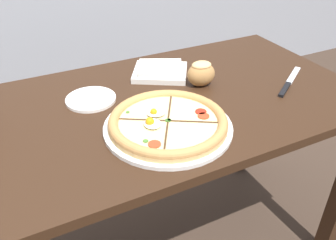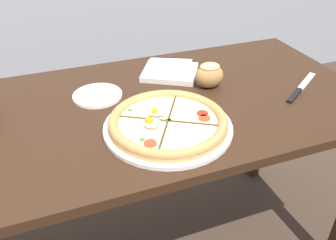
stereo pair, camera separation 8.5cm
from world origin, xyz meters
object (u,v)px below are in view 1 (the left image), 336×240
at_px(bread_piece_mid, 201,73).
at_px(knife_main, 290,81).
at_px(napkin_folded, 160,71).
at_px(side_saucer, 91,99).
at_px(dining_table, 134,135).
at_px(pizza, 168,123).

relative_size(bread_piece_mid, knife_main, 0.49).
relative_size(napkin_folded, side_saucer, 1.53).
height_order(napkin_folded, bread_piece_mid, bread_piece_mid).
xyz_separation_m(dining_table, bread_piece_mid, (0.27, 0.04, 0.15)).
bearing_deg(side_saucer, napkin_folded, 14.01).
bearing_deg(dining_table, knife_main, -8.49).
xyz_separation_m(pizza, knife_main, (0.51, 0.07, -0.02)).
bearing_deg(knife_main, side_saucer, 129.94).
bearing_deg(bread_piece_mid, dining_table, -171.72).
bearing_deg(bread_piece_mid, knife_main, -22.91).
height_order(napkin_folded, side_saucer, napkin_folded).
distance_m(pizza, knife_main, 0.52).
height_order(napkin_folded, knife_main, napkin_folded).
height_order(dining_table, knife_main, knife_main).
distance_m(pizza, side_saucer, 0.30).
height_order(pizza, knife_main, pizza).
xyz_separation_m(pizza, side_saucer, (-0.15, 0.26, -0.02)).
xyz_separation_m(napkin_folded, side_saucer, (-0.28, -0.07, -0.01)).
bearing_deg(bread_piece_mid, napkin_folded, 123.98).
xyz_separation_m(napkin_folded, knife_main, (0.38, -0.26, -0.01)).
xyz_separation_m(knife_main, side_saucer, (-0.66, 0.19, 0.00)).
bearing_deg(side_saucer, bread_piece_mid, -9.93).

